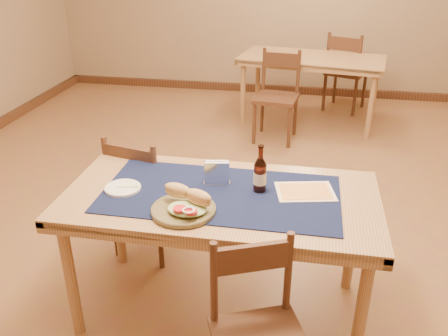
% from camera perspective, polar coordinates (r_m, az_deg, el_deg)
% --- Properties ---
extents(room, '(6.04, 7.04, 2.84)m').
position_cam_1_polar(room, '(2.95, 2.52, 15.68)').
color(room, brown).
rests_on(room, ground).
extents(main_table, '(1.60, 0.80, 0.75)m').
position_cam_1_polar(main_table, '(2.46, -0.42, -4.83)').
color(main_table, '#A98050').
rests_on(main_table, ground).
extents(placemat, '(1.20, 0.60, 0.01)m').
position_cam_1_polar(placemat, '(2.41, -0.42, -3.09)').
color(placemat, '#101A3A').
rests_on(placemat, main_table).
extents(baseboard, '(6.00, 7.00, 0.10)m').
position_cam_1_polar(baseboard, '(3.45, 2.08, -6.92)').
color(baseboard, '#4C2D1B').
rests_on(baseboard, ground).
extents(back_table, '(1.64, 1.00, 0.75)m').
position_cam_1_polar(back_table, '(5.43, 10.50, 12.18)').
color(back_table, '#A98050').
rests_on(back_table, ground).
extents(chair_main_far, '(0.48, 0.48, 0.86)m').
position_cam_1_polar(chair_main_far, '(3.09, -9.43, -2.95)').
color(chair_main_far, '#4C2D1B').
rests_on(chair_main_far, ground).
extents(chair_main_near, '(0.50, 0.50, 0.83)m').
position_cam_1_polar(chair_main_near, '(2.11, 4.23, -19.37)').
color(chair_main_near, '#4C2D1B').
rests_on(chair_main_near, ground).
extents(chair_back_near, '(0.47, 0.47, 0.91)m').
position_cam_1_polar(chair_back_near, '(4.94, 6.41, 8.74)').
color(chair_back_near, '#4C2D1B').
rests_on(chair_back_near, ground).
extents(chair_back_far, '(0.57, 0.57, 0.95)m').
position_cam_1_polar(chair_back_far, '(5.95, 14.42, 11.28)').
color(chair_back_far, '#4C2D1B').
rests_on(chair_back_far, ground).
extents(sandwich_plate, '(0.31, 0.31, 0.12)m').
position_cam_1_polar(sandwich_plate, '(2.25, -4.67, -4.55)').
color(sandwich_plate, brown).
rests_on(sandwich_plate, placemat).
extents(side_plate, '(0.19, 0.19, 0.02)m').
position_cam_1_polar(side_plate, '(2.50, -12.08, -2.34)').
color(side_plate, silver).
rests_on(side_plate, placemat).
extents(fork, '(0.11, 0.03, 0.00)m').
position_cam_1_polar(fork, '(2.49, -11.30, -2.22)').
color(fork, '#85C96E').
rests_on(fork, side_plate).
extents(beer_bottle, '(0.07, 0.07, 0.25)m').
position_cam_1_polar(beer_bottle, '(2.40, 4.34, -0.77)').
color(beer_bottle, '#42150B').
rests_on(beer_bottle, placemat).
extents(napkin_holder, '(0.15, 0.07, 0.12)m').
position_cam_1_polar(napkin_holder, '(2.49, -0.86, -0.62)').
color(napkin_holder, white).
rests_on(napkin_holder, placemat).
extents(menu_card, '(0.33, 0.27, 0.01)m').
position_cam_1_polar(menu_card, '(2.46, 9.74, -2.79)').
color(menu_card, beige).
rests_on(menu_card, placemat).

